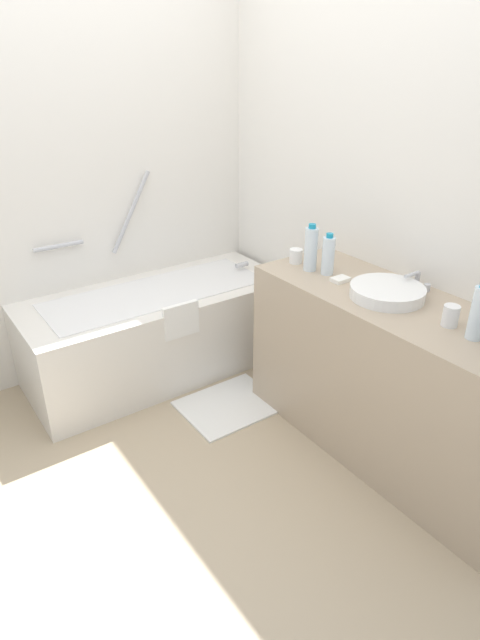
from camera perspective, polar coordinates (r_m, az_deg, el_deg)
ground_plane at (r=2.68m, az=-7.40°, el=-17.32°), size 3.63×3.63×0.00m
wall_back_tiled at (r=3.27m, az=-20.71°, el=15.36°), size 3.03×0.10×2.60m
wall_right_mirror at (r=2.86m, az=16.55°, el=14.52°), size 0.10×3.03×2.60m
bathtub at (r=3.39m, az=-8.71°, el=-0.94°), size 1.65×0.69×1.21m
vanity_counter at (r=2.72m, az=16.26°, el=-6.39°), size 0.54×1.59×0.83m
sink_basin at (r=2.56m, az=15.55°, el=2.92°), size 0.35×0.35×0.06m
sink_faucet at (r=2.71m, az=18.37°, el=4.04°), size 0.11×0.15×0.09m
water_bottle_1 at (r=2.28m, az=24.27°, el=0.72°), size 0.06×0.06×0.24m
water_bottle_2 at (r=2.76m, az=9.47°, el=6.87°), size 0.06×0.06×0.22m
water_bottle_3 at (r=2.79m, az=7.63°, el=7.60°), size 0.07×0.07×0.25m
drinking_glass_0 at (r=2.37m, az=21.71°, el=0.42°), size 0.07×0.07×0.09m
drinking_glass_1 at (r=2.91m, az=6.03°, el=6.85°), size 0.07×0.07×0.08m
soap_dish at (r=2.70m, az=10.75°, el=4.30°), size 0.09×0.06×0.02m
bath_mat at (r=3.15m, az=-1.14°, el=-9.14°), size 0.55×0.44×0.01m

